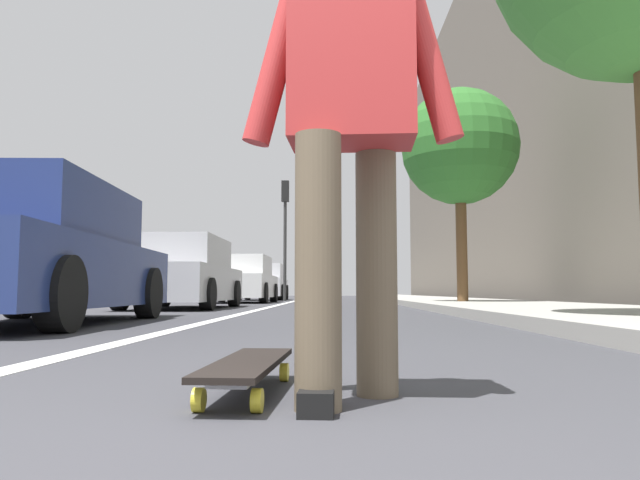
# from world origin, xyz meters

# --- Properties ---
(ground_plane) EXTENTS (80.00, 80.00, 0.00)m
(ground_plane) POSITION_xyz_m (10.00, 0.00, 0.00)
(ground_plane) COLOR #38383D
(lane_stripe_white) EXTENTS (52.00, 0.16, 0.01)m
(lane_stripe_white) POSITION_xyz_m (20.00, 1.23, 0.00)
(lane_stripe_white) COLOR silver
(lane_stripe_white) RESTS_ON ground
(sidewalk_curb) EXTENTS (52.00, 3.20, 0.13)m
(sidewalk_curb) POSITION_xyz_m (18.00, -3.51, 0.07)
(sidewalk_curb) COLOR #9E9B93
(sidewalk_curb) RESTS_ON ground
(building_facade) EXTENTS (40.00, 1.20, 13.83)m
(building_facade) POSITION_xyz_m (22.00, -6.39, 6.92)
(building_facade) COLOR #685F55
(building_facade) RESTS_ON ground
(skateboard) EXTENTS (0.85, 0.24, 0.11)m
(skateboard) POSITION_xyz_m (1.17, 0.08, 0.09)
(skateboard) COLOR yellow
(skateboard) RESTS_ON ground
(skater_person) EXTENTS (0.45, 0.72, 1.64)m
(skater_person) POSITION_xyz_m (1.02, -0.26, 0.94)
(skater_person) COLOR brown
(skater_person) RESTS_ON ground
(parked_car_near) EXTENTS (4.50, 2.03, 1.49)m
(parked_car_near) POSITION_xyz_m (5.38, 2.97, 0.72)
(parked_car_near) COLOR navy
(parked_car_near) RESTS_ON ground
(parked_car_mid) EXTENTS (4.52, 1.89, 1.46)m
(parked_car_mid) POSITION_xyz_m (11.41, 2.93, 0.69)
(parked_car_mid) COLOR #B7B7BC
(parked_car_mid) RESTS_ON ground
(parked_car_far) EXTENTS (4.33, 2.04, 1.47)m
(parked_car_far) POSITION_xyz_m (17.89, 2.73, 0.70)
(parked_car_far) COLOR silver
(parked_car_far) RESTS_ON ground
(parked_car_end) EXTENTS (4.14, 1.90, 1.48)m
(parked_car_end) POSITION_xyz_m (23.63, 2.70, 0.71)
(parked_car_end) COLOR silver
(parked_car_end) RESTS_ON ground
(traffic_light) EXTENTS (0.33, 0.28, 4.56)m
(traffic_light) POSITION_xyz_m (21.40, 1.63, 3.13)
(traffic_light) COLOR #2D2D2D
(traffic_light) RESTS_ON ground
(street_tree_mid) EXTENTS (2.67, 2.67, 5.01)m
(street_tree_mid) POSITION_xyz_m (12.56, -3.11, 3.65)
(street_tree_mid) COLOR brown
(street_tree_mid) RESTS_ON ground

